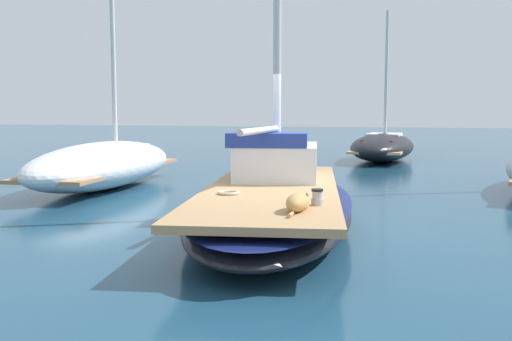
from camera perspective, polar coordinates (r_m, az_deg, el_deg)
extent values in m
plane|color=navy|center=(9.24, 1.68, -5.62)|extent=(120.00, 120.00, 0.00)
ellipsoid|color=black|center=(9.19, 1.68, -3.91)|extent=(3.64, 7.51, 0.56)
ellipsoid|color=navy|center=(9.16, 1.68, -2.80)|extent=(3.66, 7.55, 0.08)
cube|color=tan|center=(9.14, 1.69, -1.87)|extent=(3.10, 6.87, 0.10)
cylinder|color=silver|center=(8.89, 0.46, 4.06)|extent=(0.10, 2.20, 0.10)
cube|color=silver|center=(10.29, 2.23, 0.97)|extent=(1.74, 2.40, 0.60)
cube|color=navy|center=(9.52, 1.16, 3.10)|extent=(1.43, 0.91, 0.24)
ellipsoid|color=tan|center=(6.82, 4.20, -3.20)|extent=(0.26, 0.60, 0.22)
ellipsoid|color=tan|center=(7.18, 4.78, -2.82)|extent=(0.13, 0.20, 0.13)
cone|color=#45331C|center=(7.18, 4.43, -2.38)|extent=(0.05, 0.05, 0.05)
cone|color=#45331C|center=(7.17, 5.13, -2.40)|extent=(0.05, 0.05, 0.05)
cylinder|color=tan|center=(7.05, 4.05, -3.56)|extent=(0.06, 0.18, 0.06)
cylinder|color=tan|center=(7.03, 5.01, -3.60)|extent=(0.06, 0.18, 0.06)
cylinder|color=tan|center=(6.46, 3.52, -4.43)|extent=(0.04, 0.18, 0.04)
cylinder|color=#B7B7BC|center=(7.30, 6.18, -3.18)|extent=(0.16, 0.16, 0.08)
cylinder|color=#B7B7BC|center=(7.28, 6.19, -2.48)|extent=(0.13, 0.13, 0.10)
cylinder|color=black|center=(7.27, 6.19, -1.97)|extent=(0.15, 0.15, 0.03)
torus|color=beige|center=(8.22, -2.79, -2.25)|extent=(0.32, 0.32, 0.04)
ellipsoid|color=white|center=(14.37, -14.99, 0.58)|extent=(2.69, 6.54, 1.12)
cube|color=#A37A51|center=(14.38, -14.98, 0.15)|extent=(2.20, 5.87, 0.08)
cube|color=silver|center=(14.78, -14.20, 1.49)|extent=(1.35, 2.01, 0.52)
cube|color=navy|center=(13.37, -17.09, 0.61)|extent=(1.24, 2.00, 0.36)
cylinder|color=silver|center=(14.95, -14.17, 10.86)|extent=(0.12, 0.12, 5.46)
ellipsoid|color=black|center=(22.14, 12.65, 2.33)|extent=(2.64, 6.36, 1.02)
cube|color=tan|center=(22.15, 12.64, 2.17)|extent=(2.15, 5.71, 0.08)
cube|color=silver|center=(22.59, 12.80, 3.00)|extent=(1.35, 1.94, 0.52)
cube|color=maroon|center=(21.05, 12.31, 2.59)|extent=(1.24, 1.94, 0.36)
cylinder|color=silver|center=(22.75, 12.98, 8.88)|extent=(0.12, 0.12, 5.25)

